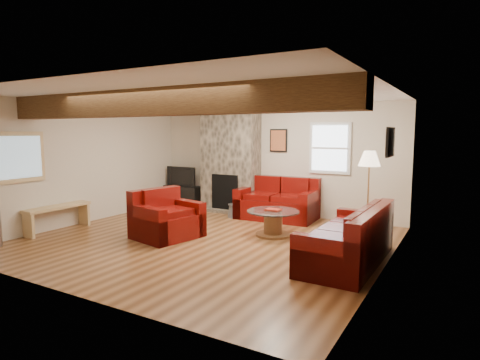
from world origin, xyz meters
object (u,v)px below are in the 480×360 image
object	(u,v)px
loveseat	(277,199)
coffee_table	(273,223)
tv_cabinet	(183,195)
sofa_three	(348,235)
television	(183,176)
floor_lamp	(369,163)
armchair_red	(167,214)

from	to	relation	value
loveseat	coffee_table	bearing A→B (deg)	-70.82
loveseat	coffee_table	size ratio (longest dim) A/B	1.77
coffee_table	tv_cabinet	size ratio (longest dim) A/B	0.95
tv_cabinet	sofa_three	bearing A→B (deg)	-26.84
television	floor_lamp	distance (m)	4.90
sofa_three	television	world-z (taller)	television
sofa_three	television	distance (m)	5.54
loveseat	tv_cabinet	bearing A→B (deg)	171.14
tv_cabinet	television	xyz separation A→B (m)	(0.00, 0.00, 0.50)
floor_lamp	sofa_three	bearing A→B (deg)	-86.40
sofa_three	tv_cabinet	size ratio (longest dim) A/B	2.10
sofa_three	television	size ratio (longest dim) A/B	2.43
loveseat	television	size ratio (longest dim) A/B	1.93
television	tv_cabinet	bearing A→B (deg)	0.00
sofa_three	loveseat	world-z (taller)	loveseat
television	loveseat	bearing A→B (deg)	-6.11
television	floor_lamp	xyz separation A→B (m)	(4.82, -0.68, 0.57)
armchair_red	television	xyz separation A→B (m)	(-1.76, 2.73, 0.33)
sofa_three	floor_lamp	distance (m)	2.04
sofa_three	television	xyz separation A→B (m)	(-4.93, 2.50, 0.35)
loveseat	armchair_red	xyz separation A→B (m)	(-1.05, -2.43, -0.02)
sofa_three	tv_cabinet	bearing A→B (deg)	-115.80
sofa_three	floor_lamp	world-z (taller)	floor_lamp
armchair_red	tv_cabinet	size ratio (longest dim) A/B	1.05
loveseat	floor_lamp	xyz separation A→B (m)	(2.01, -0.38, 0.88)
sofa_three	floor_lamp	size ratio (longest dim) A/B	1.37
armchair_red	floor_lamp	size ratio (longest dim) A/B	0.69
coffee_table	sofa_three	bearing A→B (deg)	-27.71
television	sofa_three	bearing A→B (deg)	-26.84
armchair_red	tv_cabinet	bearing A→B (deg)	44.81
coffee_table	armchair_red	bearing A→B (deg)	-146.36
armchair_red	floor_lamp	bearing A→B (deg)	-44.18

